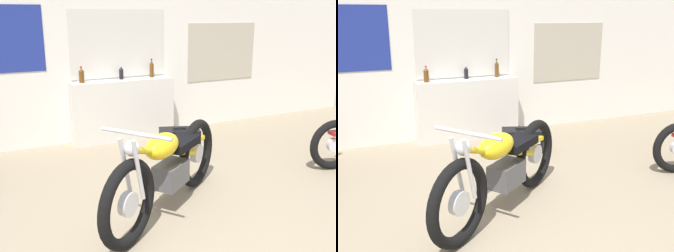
# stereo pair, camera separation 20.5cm
# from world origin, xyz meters

# --- Properties ---
(ground_plane) EXTENTS (24.00, 24.00, 0.00)m
(ground_plane) POSITION_xyz_m (0.00, 0.00, 0.00)
(ground_plane) COLOR gray
(wall_back) EXTENTS (10.00, 0.07, 2.80)m
(wall_back) POSITION_xyz_m (0.01, 3.21, 1.40)
(wall_back) COLOR silver
(wall_back) RESTS_ON ground_plane
(sill_counter) EXTENTS (1.51, 0.28, 0.89)m
(sill_counter) POSITION_xyz_m (0.46, 3.03, 0.45)
(sill_counter) COLOR silver
(sill_counter) RESTS_ON ground_plane
(bottle_leftmost) EXTENTS (0.07, 0.07, 0.23)m
(bottle_leftmost) POSITION_xyz_m (-0.14, 3.02, 0.99)
(bottle_leftmost) COLOR #5B3814
(bottle_leftmost) RESTS_ON sill_counter
(bottle_left_center) EXTENTS (0.06, 0.06, 0.20)m
(bottle_left_center) POSITION_xyz_m (0.46, 3.08, 0.98)
(bottle_left_center) COLOR black
(bottle_left_center) RESTS_ON sill_counter
(bottle_center) EXTENTS (0.06, 0.06, 0.28)m
(bottle_center) POSITION_xyz_m (0.93, 3.06, 1.01)
(bottle_center) COLOR #5B3814
(bottle_center) RESTS_ON sill_counter
(motorcycle_yellow) EXTENTS (1.72, 1.30, 0.93)m
(motorcycle_yellow) POSITION_xyz_m (0.07, 0.72, 0.43)
(motorcycle_yellow) COLOR black
(motorcycle_yellow) RESTS_ON ground_plane
(hard_case_black) EXTENTS (0.61, 0.45, 0.33)m
(hard_case_black) POSITION_xyz_m (0.96, 2.20, 0.15)
(hard_case_black) COLOR black
(hard_case_black) RESTS_ON ground_plane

